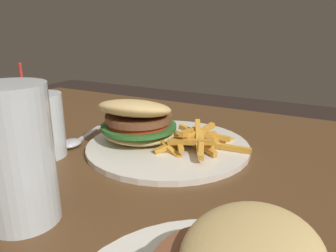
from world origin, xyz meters
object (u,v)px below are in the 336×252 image
(beer_glass, at_px, (18,162))
(spoon, at_px, (73,142))
(juice_glass, at_px, (42,129))
(meal_plate_near, at_px, (152,132))

(beer_glass, distance_m, spoon, 0.26)
(juice_glass, height_order, spoon, juice_glass)
(meal_plate_near, bearing_deg, spoon, 22.60)
(meal_plate_near, relative_size, spoon, 2.03)
(beer_glass, bearing_deg, meal_plate_near, -93.09)
(juice_glass, bearing_deg, spoon, -96.90)
(meal_plate_near, relative_size, juice_glass, 1.82)
(spoon, bearing_deg, juice_glass, -20.58)
(juice_glass, bearing_deg, beer_glass, 131.73)
(beer_glass, bearing_deg, juice_glass, -48.27)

